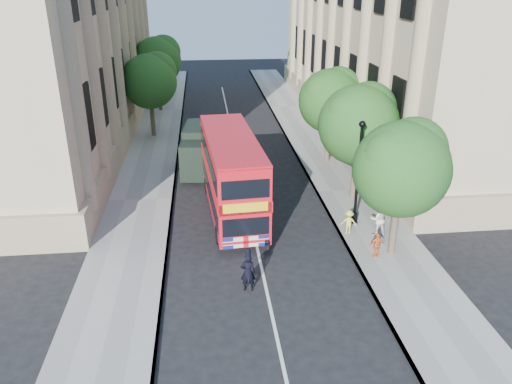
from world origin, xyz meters
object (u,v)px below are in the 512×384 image
object	(u,v)px
woman_pedestrian	(378,219)
lamp_post	(358,177)
double_decker_bus	(232,173)
police_constable	(248,272)
box_van	(201,151)

from	to	relation	value
woman_pedestrian	lamp_post	bearing A→B (deg)	-60.93
double_decker_bus	police_constable	world-z (taller)	double_decker_bus
box_van	woman_pedestrian	xyz separation A→B (m)	(8.12, -9.29, -0.46)
double_decker_bus	box_van	xyz separation A→B (m)	(-1.53, 6.01, -0.84)
double_decker_bus	box_van	world-z (taller)	double_decker_bus
lamp_post	box_van	xyz separation A→B (m)	(-7.41, 7.96, -1.11)
lamp_post	double_decker_bus	xyz separation A→B (m)	(-5.88, 1.95, -0.28)
box_van	woman_pedestrian	distance (m)	12.35
double_decker_bus	lamp_post	bearing A→B (deg)	-22.43
lamp_post	police_constable	xyz separation A→B (m)	(-5.71, -5.00, -1.72)
lamp_post	woman_pedestrian	size ratio (longest dim) A/B	3.14
double_decker_bus	woman_pedestrian	size ratio (longest dim) A/B	5.42
double_decker_bus	woman_pedestrian	bearing A→B (deg)	-30.56
double_decker_bus	woman_pedestrian	world-z (taller)	double_decker_bus
lamp_post	double_decker_bus	world-z (taller)	lamp_post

